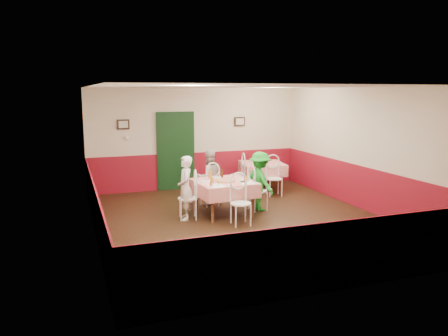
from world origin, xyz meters
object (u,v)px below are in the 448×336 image
object	(u,v)px
chair_near	(241,204)
beer_bottle	(222,173)
main_table	(224,198)
diner_left	(185,188)
wallet	(243,182)
chair_left	(188,198)
diner_far	(209,177)
chair_second_b	(274,179)
glass_c	(210,175)
second_table	(262,176)
glass_b	(245,179)
diner_right	(260,181)
glass_a	(212,181)
chair_second_a	(237,176)
chair_far	(210,187)
chair_right	(258,191)
pizza	(225,181)

from	to	relation	value
chair_near	beer_bottle	world-z (taller)	beer_bottle
main_table	diner_left	size ratio (longest dim) A/B	0.89
beer_bottle	wallet	distance (m)	0.72
chair_left	diner_far	bearing A→B (deg)	150.63
chair_second_b	glass_c	bearing A→B (deg)	-148.81
second_table	glass_b	size ratio (longest dim) A/B	8.75
glass_c	diner_right	bearing A→B (deg)	-17.65
chair_left	glass_b	bearing A→B (deg)	92.85
glass_a	chair_second_b	bearing A→B (deg)	33.89
main_table	beer_bottle	xyz separation A→B (m)	(0.09, 0.40, 0.49)
chair_second_a	glass_c	size ratio (longest dim) A/B	5.76
diner_far	diner_right	bearing A→B (deg)	133.72
chair_far	glass_b	xyz separation A→B (m)	(0.48, -1.07, 0.37)
second_table	glass_c	size ratio (longest dim) A/B	7.17
chair_left	chair_right	distance (m)	1.70
glass_b	chair_far	bearing A→B (deg)	114.38
chair_right	glass_b	distance (m)	0.63
diner_far	diner_right	distance (m)	1.27
beer_bottle	chair_far	bearing A→B (deg)	108.67
chair_near	beer_bottle	distance (m)	1.31
chair_left	chair_second_a	size ratio (longest dim) A/B	1.00
chair_left	second_table	bearing A→B (deg)	136.93
chair_right	chair_left	bearing A→B (deg)	90.25
main_table	beer_bottle	world-z (taller)	beer_bottle
chair_near	diner_far	xyz separation A→B (m)	(-0.13, 1.75, 0.23)
glass_b	diner_right	world-z (taller)	diner_right
diner_right	chair_second_a	bearing A→B (deg)	-16.79
chair_right	diner_far	bearing A→B (deg)	43.61
chair_second_b	pizza	world-z (taller)	chair_second_b
chair_second_a	diner_right	xyz separation A→B (m)	(-0.19, -1.90, 0.23)
pizza	beer_bottle	xyz separation A→B (m)	(0.08, 0.43, 0.09)
pizza	beer_bottle	size ratio (longest dim) A/B	1.98
chair_left	diner_right	bearing A→B (deg)	104.00
diner_far	chair_right	bearing A→B (deg)	132.09
diner_left	second_table	bearing A→B (deg)	136.60
glass_b	beer_bottle	xyz separation A→B (m)	(-0.33, 0.61, 0.04)
pizza	diner_right	world-z (taller)	diner_right
chair_left	chair_right	size ratio (longest dim) A/B	1.00
chair_second_a	glass_b	xyz separation A→B (m)	(-0.66, -2.18, 0.37)
second_table	glass_b	distance (m)	2.64
second_table	beer_bottle	xyz separation A→B (m)	(-1.74, -1.57, 0.49)
glass_a	diner_left	world-z (taller)	diner_left
chair_right	diner_left	distance (m)	1.77
chair_second_a	wallet	bearing A→B (deg)	-8.97
glass_b	wallet	world-z (taller)	glass_b
second_table	chair_second_b	distance (m)	0.75
chair_second_a	diner_far	bearing A→B (deg)	-37.73
chair_second_a	wallet	xyz separation A→B (m)	(-0.74, -2.23, 0.32)
main_table	glass_a	world-z (taller)	glass_a
chair_second_a	diner_right	world-z (taller)	diner_right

